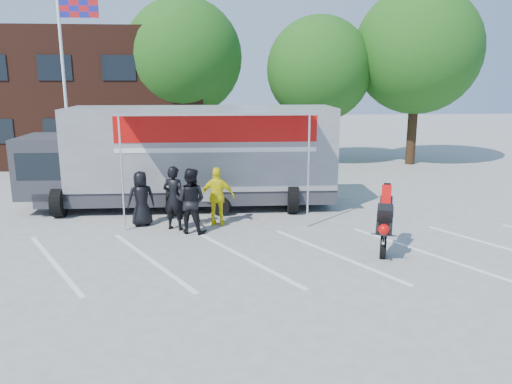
{
  "coord_description": "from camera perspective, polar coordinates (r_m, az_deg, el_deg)",
  "views": [
    {
      "loc": [
        -0.55,
        -11.21,
        4.57
      ],
      "look_at": [
        0.67,
        2.88,
        1.3
      ],
      "focal_mm": 35.0,
      "sensor_mm": 36.0,
      "label": 1
    }
  ],
  "objects": [
    {
      "name": "office_building",
      "position": [
        30.72,
        -23.24,
        9.99
      ],
      "size": [
        18.0,
        8.0,
        7.0
      ],
      "primitive_type": "cube",
      "color": "#452116",
      "rests_on": "ground"
    },
    {
      "name": "tree_left",
      "position": [
        27.27,
        -8.28,
        14.98
      ],
      "size": [
        6.12,
        6.12,
        8.64
      ],
      "color": "#382314",
      "rests_on": "ground"
    },
    {
      "name": "spectator_leather_a",
      "position": [
        15.96,
        -12.99,
        -0.73
      ],
      "size": [
        0.98,
        0.8,
        1.74
      ],
      "primitive_type": "imported",
      "rotation": [
        0.0,
        0.0,
        3.47
      ],
      "color": "black",
      "rests_on": "ground"
    },
    {
      "name": "ground",
      "position": [
        12.12,
        -2.01,
        -9.14
      ],
      "size": [
        100.0,
        100.0,
        0.0
      ],
      "primitive_type": "plane",
      "color": "#A3A39E",
      "rests_on": "ground"
    },
    {
      "name": "parked_motorcycle",
      "position": [
        17.15,
        -6.41,
        -2.52
      ],
      "size": [
        2.31,
        1.43,
        1.15
      ],
      "primitive_type": null,
      "rotation": [
        0.0,
        0.0,
        1.23
      ],
      "color": "#A7A7AB",
      "rests_on": "ground"
    },
    {
      "name": "transporter_truck",
      "position": [
        18.17,
        -7.5,
        -1.66
      ],
      "size": [
        11.3,
        5.65,
        3.56
      ],
      "primitive_type": null,
      "rotation": [
        0.0,
        0.0,
        -0.02
      ],
      "color": "gray",
      "rests_on": "ground"
    },
    {
      "name": "tree_mid",
      "position": [
        26.8,
        7.2,
        13.72
      ],
      "size": [
        5.44,
        5.44,
        7.68
      ],
      "color": "#382314",
      "rests_on": "ground"
    },
    {
      "name": "tree_right",
      "position": [
        27.83,
        17.97,
        15.1
      ],
      "size": [
        6.46,
        6.46,
        9.12
      ],
      "color": "#382314",
      "rests_on": "ground"
    },
    {
      "name": "parking_bay_lines",
      "position": [
        13.05,
        -2.24,
        -7.46
      ],
      "size": [
        18.09,
        13.33,
        0.01
      ],
      "primitive_type": "cube",
      "rotation": [
        0.0,
        0.0,
        0.52
      ],
      "color": "white",
      "rests_on": "ground"
    },
    {
      "name": "spectator_leather_c",
      "position": [
        14.93,
        -7.5,
        -1.0
      ],
      "size": [
        1.15,
        1.02,
        1.97
      ],
      "primitive_type": "imported",
      "rotation": [
        0.0,
        0.0,
        2.8
      ],
      "color": "black",
      "rests_on": "ground"
    },
    {
      "name": "spectator_hivis",
      "position": [
        15.64,
        -4.41,
        -0.51
      ],
      "size": [
        1.14,
        0.61,
        1.84
      ],
      "primitive_type": "imported",
      "rotation": [
        0.0,
        0.0,
        2.98
      ],
      "color": "#FFF10D",
      "rests_on": "ground"
    },
    {
      "name": "flagpole",
      "position": [
        21.97,
        -20.57,
        13.48
      ],
      "size": [
        1.61,
        0.12,
        8.0
      ],
      "color": "white",
      "rests_on": "ground"
    },
    {
      "name": "spectator_leather_b",
      "position": [
        15.31,
        -9.34,
        -0.69
      ],
      "size": [
        0.85,
        0.71,
        1.98
      ],
      "primitive_type": "imported",
      "rotation": [
        0.0,
        0.0,
        2.75
      ],
      "color": "black",
      "rests_on": "ground"
    },
    {
      "name": "stunt_bike_rider",
      "position": [
        14.07,
        14.35,
        -6.35
      ],
      "size": [
        1.38,
        1.91,
        2.04
      ],
      "primitive_type": null,
      "rotation": [
        0.0,
        0.0,
        -0.36
      ],
      "color": "black",
      "rests_on": "ground"
    }
  ]
}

